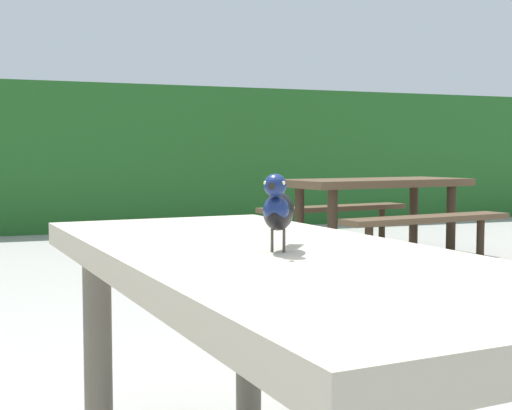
% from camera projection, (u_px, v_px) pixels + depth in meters
% --- Properties ---
extents(hedge_wall, '(28.00, 2.10, 1.86)m').
position_uv_depth(hedge_wall, '(45.00, 158.00, 9.47)').
color(hedge_wall, '#235B23').
rests_on(hedge_wall, ground).
extents(picnic_table_foreground, '(1.82, 1.86, 0.74)m').
position_uv_depth(picnic_table_foreground, '(270.00, 323.00, 1.72)').
color(picnic_table_foreground, '#B2A893').
rests_on(picnic_table_foreground, ground).
extents(bird_grackle, '(0.17, 0.26, 0.18)m').
position_uv_depth(bird_grackle, '(278.00, 208.00, 1.62)').
color(bird_grackle, black).
rests_on(bird_grackle, picnic_table_foreground).
extents(picnic_table_mid_left, '(1.94, 1.92, 0.74)m').
position_uv_depth(picnic_table_mid_left, '(377.00, 198.00, 6.69)').
color(picnic_table_mid_left, brown).
rests_on(picnic_table_mid_left, ground).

